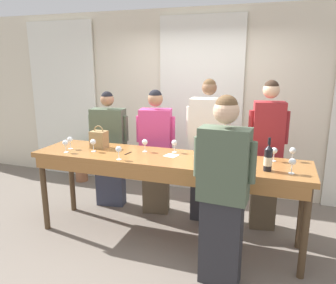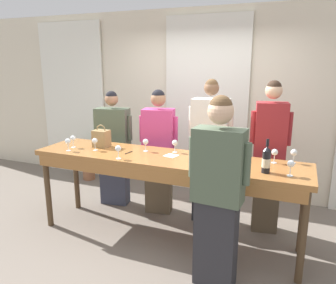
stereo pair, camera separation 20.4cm
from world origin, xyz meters
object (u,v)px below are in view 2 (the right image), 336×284
wine_glass_back_left (73,139)px  wine_glass_center_left (146,142)px  wine_glass_front_right (175,143)px  guest_olive_jacket (114,149)px  wine_glass_back_right (216,160)px  handbag (101,138)px  guest_cream_sweater (210,152)px  wine_glass_near_host (294,153)px  wine_glass_front_left (95,141)px  tasting_bar (165,165)px  wine_glass_front_mid (275,153)px  wine_glass_back_mid (118,149)px  guest_pink_top (159,152)px  wine_bottle (266,160)px  guest_striped_shirt (269,156)px  wine_glass_center_right (68,142)px  potted_plant (88,158)px  host_pouring (218,192)px  wine_glass_center_mid (291,165)px

wine_glass_back_left → wine_glass_center_left: bearing=11.0°
wine_glass_front_right → wine_glass_center_left: same height
wine_glass_front_right → wine_glass_center_left: bearing=-165.9°
guest_olive_jacket → wine_glass_back_right: bearing=-27.9°
handbag → guest_cream_sweater: 1.35m
wine_glass_near_host → wine_glass_front_left: bearing=-170.9°
tasting_bar → wine_glass_front_right: bearing=81.0°
tasting_bar → guest_olive_jacket: guest_olive_jacket is taller
wine_glass_front_left → wine_glass_front_mid: 2.03m
wine_glass_back_mid → handbag: bearing=141.1°
wine_glass_back_right → guest_pink_top: size_ratio=0.09×
wine_glass_front_left → wine_glass_back_left: (-0.33, 0.01, 0.00)m
guest_pink_top → wine_glass_near_host: bearing=-11.8°
tasting_bar → wine_glass_back_right: size_ratio=20.62×
wine_bottle → guest_striped_shirt: size_ratio=0.18×
wine_glass_center_left → wine_glass_near_host: 1.63m
wine_glass_front_right → wine_glass_back_right: 0.77m
wine_glass_front_left → guest_cream_sweater: 1.41m
wine_glass_center_right → wine_glass_near_host: same height
wine_glass_center_left → guest_striped_shirt: size_ratio=0.08×
handbag → wine_glass_near_host: (2.22, 0.18, 0.00)m
tasting_bar → wine_glass_front_mid: (1.14, 0.23, 0.20)m
handbag → potted_plant: bearing=132.6°
wine_glass_front_left → guest_cream_sweater: bearing=30.2°
wine_glass_center_right → host_pouring: size_ratio=0.08×
wine_bottle → wine_glass_center_right: bearing=-178.1°
wine_bottle → wine_glass_center_mid: bearing=-2.7°
wine_glass_center_right → guest_cream_sweater: bearing=29.4°
guest_pink_top → potted_plant: size_ratio=2.51×
tasting_bar → wine_glass_front_mid: 1.18m
wine_glass_center_left → wine_glass_near_host: bearing=5.7°
wine_bottle → wine_glass_center_left: 1.41m
wine_glass_back_left → guest_olive_jacket: guest_olive_jacket is taller
wine_glass_front_left → tasting_bar: bearing=3.6°
wine_glass_back_right → wine_glass_back_left: bearing=173.5°
wine_glass_center_right → wine_glass_center_mid: bearing=1.5°
wine_glass_front_mid → wine_glass_back_left: (-2.34, -0.27, 0.00)m
wine_glass_center_mid → wine_glass_near_host: same height
wine_glass_center_right → potted_plant: bearing=119.4°
host_pouring → wine_glass_front_left: bearing=162.5°
wine_glass_front_mid → wine_glass_center_left: 1.44m
wine_glass_back_mid → guest_cream_sweater: 1.20m
wine_glass_center_right → wine_glass_near_host: size_ratio=1.00×
host_pouring → guest_olive_jacket: bearing=146.0°
wine_bottle → wine_glass_back_right: (-0.45, -0.13, -0.02)m
guest_cream_sweater → wine_glass_front_mid: bearing=-27.5°
guest_pink_top → guest_olive_jacket: bearing=180.0°
potted_plant → wine_glass_front_left: bearing=-50.6°
tasting_bar → wine_glass_front_mid: wine_glass_front_mid is taller
wine_glass_front_right → wine_glass_center_right: (-1.19, -0.41, 0.00)m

